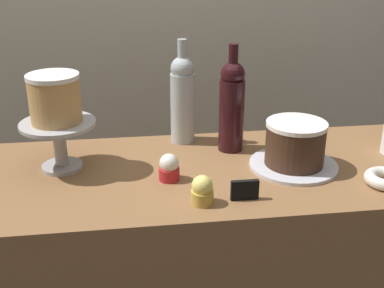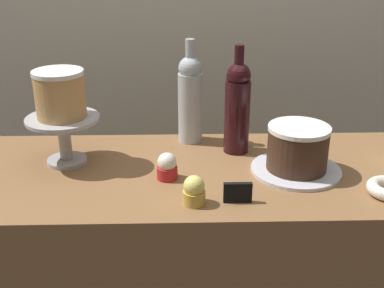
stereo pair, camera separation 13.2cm
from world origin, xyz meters
TOP-DOWN VIEW (x-y plane):
  - cake_stand_pedestal at (-0.36, 0.06)m, footprint 0.21×0.21m
  - white_layer_cake at (-0.36, 0.06)m, footprint 0.14×0.14m
  - silver_serving_platter at (0.29, -0.01)m, footprint 0.25×0.25m
  - chocolate_round_cake at (0.29, -0.01)m, footprint 0.17×0.17m
  - wine_bottle_dark_red at (0.14, 0.13)m, footprint 0.08×0.08m
  - wine_bottle_clear at (0.00, 0.22)m, footprint 0.08×0.08m
  - cupcake_lemon at (-0.00, -0.19)m, footprint 0.06×0.06m
  - cupcake_vanilla at (-0.07, -0.05)m, footprint 0.06×0.06m
  - price_sign_chalkboard at (0.11, -0.18)m, footprint 0.07×0.01m

SIDE VIEW (x-z plane):
  - silver_serving_platter at x=0.29m, z-range 0.90..0.91m
  - price_sign_chalkboard at x=0.11m, z-range 0.90..0.95m
  - cupcake_lemon at x=0.00m, z-range 0.90..0.97m
  - cupcake_vanilla at x=-0.07m, z-range 0.90..0.97m
  - chocolate_round_cake at x=0.29m, z-range 0.91..1.03m
  - cake_stand_pedestal at x=-0.36m, z-range 0.92..1.06m
  - wine_bottle_dark_red at x=0.14m, z-range 0.88..1.21m
  - wine_bottle_clear at x=0.00m, z-range 0.88..1.21m
  - white_layer_cake at x=-0.36m, z-range 1.04..1.17m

